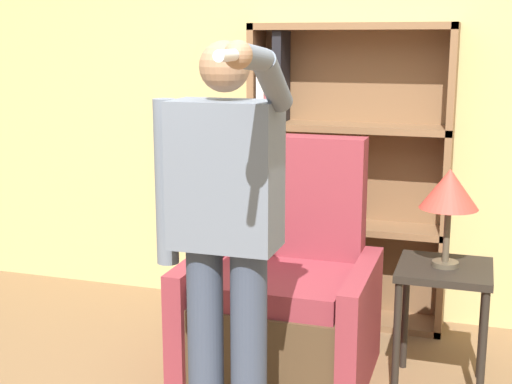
% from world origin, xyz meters
% --- Properties ---
extents(wall_back, '(8.00, 0.06, 2.80)m').
position_xyz_m(wall_back, '(0.00, 2.03, 1.40)').
color(wall_back, tan).
rests_on(wall_back, ground_plane).
extents(bookcase, '(1.19, 0.28, 1.81)m').
position_xyz_m(bookcase, '(0.01, 1.87, 0.89)').
color(bookcase, brown).
rests_on(bookcase, ground_plane).
extents(armchair, '(0.95, 0.81, 1.22)m').
position_xyz_m(armchair, '(-0.07, 1.08, 0.38)').
color(armchair, '#4C3823').
rests_on(armchair, ground_plane).
extents(person_standing, '(0.57, 0.78, 1.72)m').
position_xyz_m(person_standing, '(-0.08, 0.23, 0.98)').
color(person_standing, '#384256').
rests_on(person_standing, ground_plane).
extents(side_table, '(0.45, 0.45, 0.65)m').
position_xyz_m(side_table, '(0.74, 1.09, 0.53)').
color(side_table, black).
rests_on(side_table, ground_plane).
extents(table_lamp, '(0.28, 0.28, 0.48)m').
position_xyz_m(table_lamp, '(0.74, 1.09, 1.02)').
color(table_lamp, '#4C4233').
rests_on(table_lamp, side_table).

